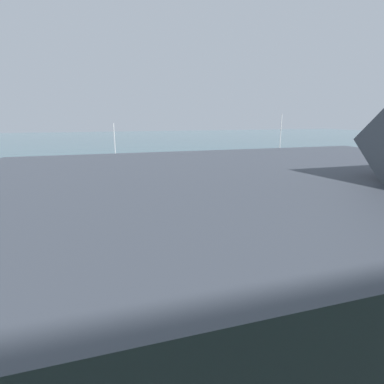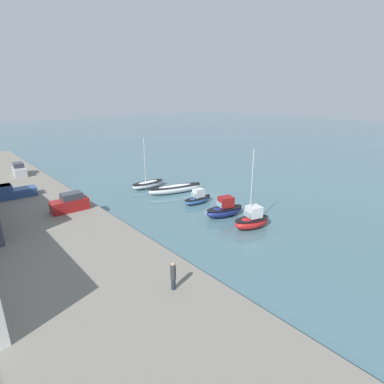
{
  "view_description": "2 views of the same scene",
  "coord_description": "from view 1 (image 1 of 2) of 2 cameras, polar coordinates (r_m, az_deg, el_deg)",
  "views": [
    {
      "loc": [
        10.82,
        37.76,
        8.73
      ],
      "look_at": [
        2.05,
        9.07,
        1.21
      ],
      "focal_mm": 28.0,
      "sensor_mm": 36.0,
      "label": 1
    },
    {
      "loc": [
        -30.46,
        29.1,
        14.52
      ],
      "look_at": [
        -3.02,
        5.16,
        2.58
      ],
      "focal_mm": 28.0,
      "sensor_mm": 36.0,
      "label": 2
    }
  ],
  "objects": [
    {
      "name": "ground_plane",
      "position": [
        40.24,
        -0.98,
        1.53
      ],
      "size": [
        320.0,
        320.0,
        0.0
      ],
      "primitive_type": "plane",
      "color": "#476B75"
    },
    {
      "name": "quay_promenade",
      "position": [
        16.47,
        28.9,
        -17.36
      ],
      "size": [
        108.82,
        26.71,
        1.24
      ],
      "color": "gray",
      "rests_on": "ground_plane"
    },
    {
      "name": "yacht_club_building",
      "position": [
        9.06,
        12.85,
        -15.56
      ],
      "size": [
        14.73,
        10.34,
        6.14
      ],
      "color": "#3D424C",
      "rests_on": "quay_promenade"
    },
    {
      "name": "moored_boat_0",
      "position": [
        41.57,
        15.84,
        2.78
      ],
      "size": [
        3.06,
        4.76,
        9.11
      ],
      "rotation": [
        0.0,
        0.0,
        -0.28
      ],
      "color": "red",
      "rests_on": "ground_plane"
    },
    {
      "name": "moored_boat_1",
      "position": [
        39.52,
        10.38,
        2.45
      ],
      "size": [
        3.24,
        5.21,
        2.56
      ],
      "rotation": [
        0.0,
        0.0,
        -0.29
      ],
      "color": "navy",
      "rests_on": "ground_plane"
    },
    {
      "name": "moored_boat_2",
      "position": [
        37.92,
        2.33,
        1.89
      ],
      "size": [
        1.87,
        4.35,
        2.1
      ],
      "rotation": [
        0.0,
        0.0,
        -0.09
      ],
      "color": "#33568E",
      "rests_on": "ground_plane"
    },
    {
      "name": "moored_boat_3",
      "position": [
        36.95,
        -6.38,
        1.43
      ],
      "size": [
        4.17,
        8.76,
        1.32
      ],
      "rotation": [
        0.0,
        0.0,
        -0.28
      ],
      "color": "silver",
      "rests_on": "ground_plane"
    },
    {
      "name": "moored_boat_4",
      "position": [
        34.85,
        -13.99,
        0.18
      ],
      "size": [
        2.08,
        5.75,
        8.12
      ],
      "rotation": [
        0.0,
        0.0,
        -0.01
      ],
      "color": "silver",
      "rests_on": "ground_plane"
    },
    {
      "name": "parked_car_1",
      "position": [
        21.75,
        1.35,
        -3.54
      ],
      "size": [
        1.96,
        4.27,
        2.16
      ],
      "rotation": [
        0.0,
        0.0,
        -0.04
      ],
      "color": "maroon",
      "rests_on": "quay_promenade"
    },
    {
      "name": "pickup_truck_0",
      "position": [
        17.29,
        -26.9,
        -10.26
      ],
      "size": [
        2.21,
        4.83,
        1.9
      ],
      "rotation": [
        0.0,
        0.0,
        -0.06
      ],
      "color": "#2D4C84",
      "rests_on": "quay_promenade"
    }
  ]
}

